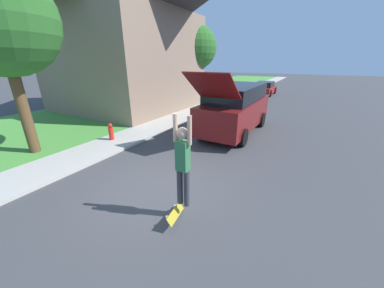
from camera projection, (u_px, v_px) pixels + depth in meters
ground_plane at (157, 185)px, 6.00m from camera, size 120.00×120.00×0.00m
lawn at (120, 111)px, 14.55m from camera, size 10.00×80.00×0.08m
sidewalk at (173, 120)px, 12.50m from camera, size 1.80×80.00×0.10m
house at (124, 41)px, 14.41m from camera, size 8.99×8.77×8.47m
lawn_tree_far at (195, 48)px, 16.09m from camera, size 3.23×3.23×5.74m
suv_parked at (236, 108)px, 10.10m from camera, size 2.11×5.92×2.94m
car_down_street at (265, 88)px, 21.90m from camera, size 1.86×4.02×1.30m
skateboarder at (183, 161)px, 4.33m from camera, size 0.41×0.23×2.01m
skateboard at (175, 214)px, 4.64m from camera, size 0.35×0.80×0.35m
fire_hydrant at (111, 132)px, 9.09m from camera, size 0.20×0.20×0.72m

